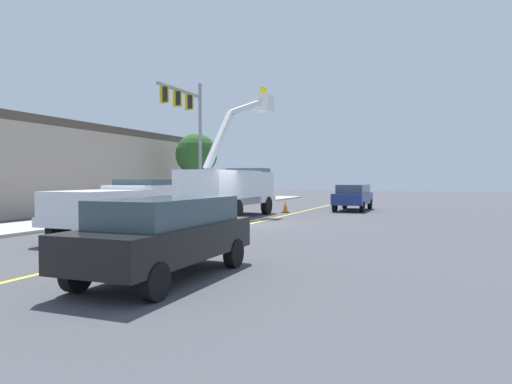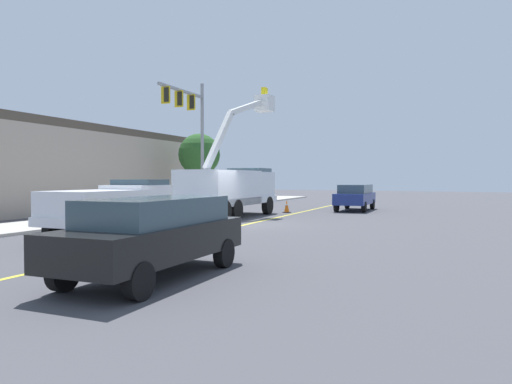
% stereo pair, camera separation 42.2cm
% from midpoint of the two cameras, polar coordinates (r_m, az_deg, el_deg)
% --- Properties ---
extents(ground, '(120.00, 120.00, 0.00)m').
position_cam_midpoint_polar(ground, '(21.39, -1.52, -3.97)').
color(ground, '#47474C').
extents(sidewalk_far_side, '(60.11, 7.70, 0.12)m').
position_cam_midpoint_polar(sidewalk_far_side, '(25.56, -18.10, -2.99)').
color(sidewalk_far_side, '#B2ADA3').
rests_on(sidewalk_far_side, ground).
extents(lane_centre_stripe, '(49.89, 3.58, 0.01)m').
position_cam_midpoint_polar(lane_centre_stripe, '(21.39, -1.52, -3.96)').
color(lane_centre_stripe, yellow).
rests_on(lane_centre_stripe, ground).
extents(utility_bucket_truck, '(8.35, 3.06, 7.24)m').
position_cam_midpoint_polar(utility_bucket_truck, '(25.19, -3.64, 0.58)').
color(utility_bucket_truck, white).
rests_on(utility_bucket_truck, ground).
extents(service_pickup_truck, '(5.73, 2.50, 2.06)m').
position_cam_midpoint_polar(service_pickup_truck, '(17.25, -17.17, -1.67)').
color(service_pickup_truck, white).
rests_on(service_pickup_truck, ground).
extents(passing_minivan, '(4.92, 2.22, 1.69)m').
position_cam_midpoint_polar(passing_minivan, '(31.20, 11.39, -0.43)').
color(passing_minivan, navy).
rests_on(passing_minivan, ground).
extents(trailing_sedan, '(4.92, 2.22, 1.69)m').
position_cam_midpoint_polar(trailing_sedan, '(10.11, -12.14, -4.80)').
color(trailing_sedan, black).
rests_on(trailing_sedan, ground).
extents(traffic_cone_leading, '(0.40, 0.40, 0.74)m').
position_cam_midpoint_polar(traffic_cone_leading, '(13.68, -18.70, -5.72)').
color(traffic_cone_leading, black).
rests_on(traffic_cone_leading, ground).
extents(traffic_cone_mid_front, '(0.40, 0.40, 0.77)m').
position_cam_midpoint_polar(traffic_cone_mid_front, '(20.63, -4.40, -3.12)').
color(traffic_cone_mid_front, black).
rests_on(traffic_cone_mid_front, ground).
extents(traffic_cone_mid_rear, '(0.40, 0.40, 0.79)m').
position_cam_midpoint_polar(traffic_cone_mid_rear, '(28.67, 3.18, -1.75)').
color(traffic_cone_mid_rear, black).
rests_on(traffic_cone_mid_rear, ground).
extents(traffic_signal_mast, '(5.17, 0.77, 8.46)m').
position_cam_midpoint_polar(traffic_signal_mast, '(30.60, -8.58, 8.64)').
color(traffic_signal_mast, gray).
rests_on(traffic_signal_mast, ground).
extents(commercial_building_backdrop, '(25.61, 10.54, 5.55)m').
position_cam_midpoint_polar(commercial_building_backdrop, '(34.31, -24.74, 2.65)').
color(commercial_building_backdrop, '#A89989').
rests_on(commercial_building_backdrop, ground).
extents(street_tree_right, '(3.16, 3.16, 5.50)m').
position_cam_midpoint_polar(street_tree_right, '(35.80, -7.62, 4.53)').
color(street_tree_right, brown).
rests_on(street_tree_right, ground).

